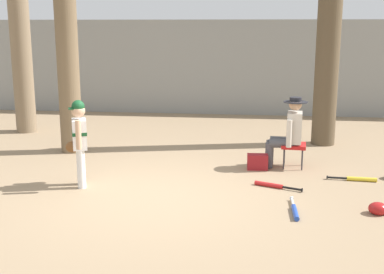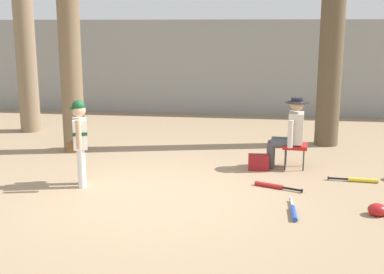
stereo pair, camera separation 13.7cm
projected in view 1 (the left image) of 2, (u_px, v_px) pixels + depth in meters
name	position (u px, v px, depth m)	size (l,w,h in m)	color
ground_plane	(152.00, 198.00, 7.08)	(60.00, 60.00, 0.00)	#937A5B
concrete_back_wall	(202.00, 67.00, 13.67)	(18.00, 0.36, 2.51)	gray
tree_near_player	(66.00, 24.00, 9.16)	(0.67, 0.67, 5.48)	brown
tree_behind_spectator	(329.00, 24.00, 9.77)	(0.63, 0.63, 5.40)	brown
young_ballplayer	(79.00, 138.00, 7.43)	(0.45, 0.56, 1.31)	white
folding_stool	(294.00, 146.00, 8.51)	(0.43, 0.43, 0.41)	red
seated_spectator	(288.00, 130.00, 8.47)	(0.67, 0.54, 1.20)	#47474C
handbag_beside_stool	(257.00, 162.00, 8.43)	(0.34, 0.18, 0.26)	maroon
tree_far_left	(18.00, 5.00, 10.88)	(0.65, 0.65, 6.23)	#7F6B51
bat_blue_youth	(295.00, 211.00, 6.48)	(0.07, 0.78, 0.07)	#2347AD
bat_yellow_trainer	(358.00, 179.00, 7.82)	(0.76, 0.12, 0.07)	yellow
bat_red_barrel	(272.00, 185.00, 7.51)	(0.70, 0.34, 0.07)	red
batting_helmet_red	(378.00, 209.00, 6.45)	(0.29, 0.22, 0.17)	#A81919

